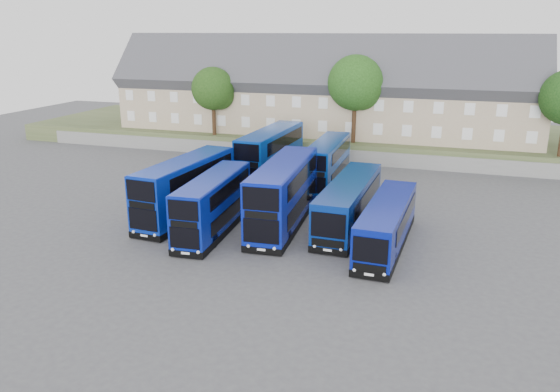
{
  "coord_description": "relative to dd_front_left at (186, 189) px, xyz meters",
  "views": [
    {
      "loc": [
        12.24,
        -31.67,
        13.64
      ],
      "look_at": [
        0.77,
        3.82,
        2.2
      ],
      "focal_mm": 35.0,
      "sensor_mm": 36.0,
      "label": 1
    }
  ],
  "objects": [
    {
      "name": "ground",
      "position": [
        6.52,
        -3.43,
        -2.14
      ],
      "size": [
        120.0,
        120.0,
        0.0
      ],
      "primitive_type": "plane",
      "color": "#4A4A4F",
      "rests_on": "ground"
    },
    {
      "name": "dd_rear_left",
      "position": [
        2.47,
        12.49,
        0.11
      ],
      "size": [
        3.09,
        11.65,
        4.59
      ],
      "rotation": [
        0.0,
        0.0,
        -0.04
      ],
      "color": "#083BA4",
      "rests_on": "ground"
    },
    {
      "name": "dd_front_left",
      "position": [
        0.0,
        0.0,
        0.0
      ],
      "size": [
        3.32,
        11.14,
        4.36
      ],
      "rotation": [
        0.0,
        0.0,
        -0.07
      ],
      "color": "#0827A4",
      "rests_on": "ground"
    },
    {
      "name": "coach_east_a",
      "position": [
        12.01,
        1.87,
        -0.53
      ],
      "size": [
        2.83,
        12.11,
        3.29
      ],
      "rotation": [
        0.0,
        0.0,
        -0.02
      ],
      "color": "navy",
      "rests_on": "ground"
    },
    {
      "name": "earth_bank",
      "position": [
        6.52,
        30.57,
        -1.14
      ],
      "size": [
        80.0,
        20.0,
        2.0
      ],
      "primitive_type": "cube",
      "color": "#46542F",
      "rests_on": "ground"
    },
    {
      "name": "tree_mid",
      "position": [
        8.66,
        22.17,
        5.92
      ],
      "size": [
        5.76,
        5.76,
        9.18
      ],
      "color": "#382314",
      "rests_on": "earth_bank"
    },
    {
      "name": "dd_rear_right",
      "position": [
        8.11,
        11.61,
        -0.15
      ],
      "size": [
        2.51,
        10.25,
        4.06
      ],
      "rotation": [
        0.0,
        0.0,
        0.02
      ],
      "color": "#083493",
      "rests_on": "ground"
    },
    {
      "name": "retaining_wall",
      "position": [
        6.52,
        20.57,
        -1.39
      ],
      "size": [
        70.0,
        0.4,
        1.5
      ],
      "primitive_type": "cube",
      "color": "slate",
      "rests_on": "ground"
    },
    {
      "name": "terrace_row",
      "position": [
        3.52,
        26.57,
        4.45
      ],
      "size": [
        48.0,
        10.4,
        11.2
      ],
      "color": "tan",
      "rests_on": "earth_bank"
    },
    {
      "name": "dd_front_mid",
      "position": [
        3.32,
        -2.37,
        -0.21
      ],
      "size": [
        2.89,
        10.05,
        3.94
      ],
      "rotation": [
        0.0,
        0.0,
        0.06
      ],
      "color": "#081E9C",
      "rests_on": "ground"
    },
    {
      "name": "tree_west",
      "position": [
        -7.34,
        21.67,
        4.91
      ],
      "size": [
        4.8,
        4.8,
        7.65
      ],
      "color": "#382314",
      "rests_on": "earth_bank"
    },
    {
      "name": "dd_front_right",
      "position": [
        7.53,
        0.44,
        0.12
      ],
      "size": [
        3.37,
        11.74,
        4.61
      ],
      "rotation": [
        0.0,
        0.0,
        0.06
      ],
      "color": "#081AA4",
      "rests_on": "ground"
    },
    {
      "name": "coach_east_b",
      "position": [
        15.13,
        -1.37,
        -0.66
      ],
      "size": [
        2.78,
        11.14,
        3.02
      ],
      "rotation": [
        0.0,
        0.0,
        -0.04
      ],
      "color": "#071690",
      "rests_on": "ground"
    }
  ]
}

